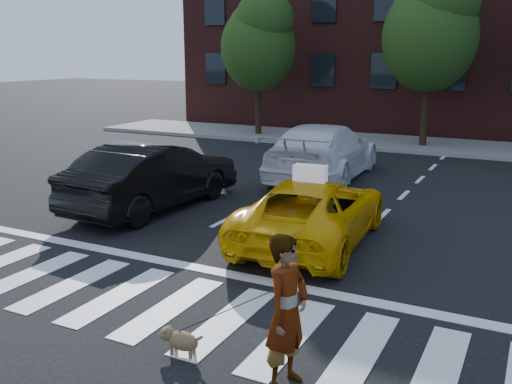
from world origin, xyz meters
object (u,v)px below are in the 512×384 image
Objects in this scene: tree_mid at (432,25)px; taxi at (313,211)px; woman at (287,312)px; dog at (179,340)px; black_sedan at (154,176)px; white_suv at (323,151)px; tree_left at (259,38)px.

tree_mid reaches higher than taxi.
woman is 1.68m from dog.
white_suv reaches higher than black_sedan.
tree_mid is 1.40× the size of black_sedan.
black_sedan is 5.78m from white_suv.
tree_left is at bearing 105.70° from dog.
dog is (0.12, -5.02, -0.46)m from taxi.
tree_left reaches higher than white_suv.
tree_mid is (7.50, -0.00, 0.41)m from tree_left.
white_suv is (-1.69, -7.20, -3.99)m from tree_mid.
black_sedan is at bearing -12.50° from taxi.
dog is at bearing 87.42° from taxi.
dog is at bearing 97.17° from white_suv.
tree_mid is at bearing -106.76° from white_suv.
black_sedan reaches higher than taxi.
white_suv is (2.57, 5.18, 0.02)m from black_sedan.
white_suv is at bearing -113.65° from black_sedan.
tree_left is 9.92m from white_suv.
woman is (3.59, -10.89, 0.07)m from white_suv.
taxi is 5.05m from dog.
woman is (9.40, -18.10, -3.51)m from tree_left.
black_sedan is at bearing -75.32° from tree_left.
black_sedan is at bearing -108.98° from tree_mid.
tree_left reaches higher than black_sedan.
tree_left is 1.28× the size of black_sedan.
black_sedan is at bearing 60.00° from white_suv.
tree_mid is 13.69m from black_sedan.
dog is (-1.52, 0.01, -0.72)m from woman.
taxi is at bearing 25.19° from woman.
taxi is 2.58× the size of woman.
dog is at bearing 96.76° from woman.
tree_left is 13.29m from black_sedan.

